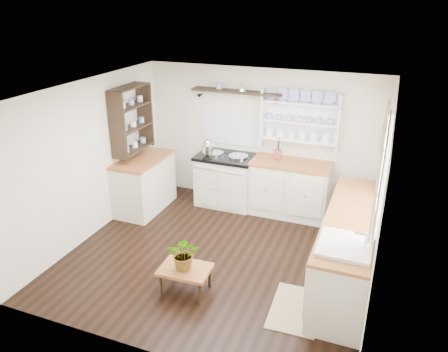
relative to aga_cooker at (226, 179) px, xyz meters
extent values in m
cube|color=black|center=(0.50, -1.57, -0.45)|extent=(4.00, 3.80, 0.01)
cube|color=silver|center=(0.50, 0.33, 0.70)|extent=(4.00, 0.02, 2.30)
cube|color=silver|center=(2.50, -1.57, 0.70)|extent=(0.02, 3.80, 2.30)
cube|color=silver|center=(-1.50, -1.57, 0.70)|extent=(0.02, 3.80, 2.30)
cube|color=white|center=(0.50, -1.57, 1.85)|extent=(4.00, 3.80, 0.01)
cube|color=white|center=(2.46, -1.42, 1.05)|extent=(0.04, 1.40, 1.00)
cube|color=white|center=(2.44, -1.42, 1.05)|extent=(0.02, 1.50, 1.10)
cube|color=#FFEECB|center=(2.42, -1.42, 1.63)|extent=(0.04, 1.55, 0.18)
cube|color=beige|center=(0.00, 0.00, -0.03)|extent=(0.94, 0.61, 0.83)
cube|color=black|center=(0.00, 0.00, 0.41)|extent=(0.98, 0.65, 0.05)
cylinder|color=silver|center=(-0.22, 0.00, 0.45)|extent=(0.32, 0.32, 0.03)
cylinder|color=silver|center=(0.22, 0.00, 0.45)|extent=(0.32, 0.32, 0.03)
cylinder|color=silver|center=(0.00, -0.35, 0.29)|extent=(0.85, 0.02, 0.02)
cube|color=beige|center=(1.10, 0.03, -0.01)|extent=(1.25, 0.60, 0.88)
cube|color=brown|center=(1.10, 0.03, 0.43)|extent=(1.27, 0.63, 0.04)
cube|color=beige|center=(2.20, -1.47, -0.01)|extent=(0.60, 2.40, 0.88)
cube|color=brown|center=(2.20, -1.47, 0.43)|extent=(0.62, 2.43, 0.04)
cube|color=white|center=(2.20, -2.22, 0.35)|extent=(0.55, 0.60, 0.28)
cylinder|color=silver|center=(2.40, -2.22, 0.55)|extent=(0.02, 0.02, 0.22)
cube|color=beige|center=(-1.20, -0.67, -0.01)|extent=(0.60, 1.10, 0.88)
cube|color=brown|center=(-1.20, -0.67, 0.43)|extent=(0.62, 1.13, 0.04)
cube|color=white|center=(1.15, 0.31, 1.10)|extent=(1.20, 0.03, 0.90)
cube|color=white|center=(1.15, 0.22, 1.10)|extent=(1.20, 0.22, 0.02)
cylinder|color=navy|center=(1.15, 0.23, 1.37)|extent=(0.20, 0.02, 0.20)
cube|color=black|center=(0.10, 0.20, 1.47)|extent=(1.50, 0.24, 0.04)
cone|color=black|center=(-0.55, 0.27, 1.36)|extent=(0.06, 0.20, 0.06)
cone|color=black|center=(0.75, 0.27, 1.36)|extent=(0.06, 0.20, 0.06)
cube|color=black|center=(-1.34, -0.67, 1.10)|extent=(0.28, 0.80, 1.05)
cylinder|color=#964237|center=(0.85, 0.11, 0.53)|extent=(0.12, 0.12, 0.14)
cube|color=brown|center=(0.41, -2.44, -0.14)|extent=(0.63, 0.46, 0.04)
cylinder|color=black|center=(0.17, -2.62, -0.30)|extent=(0.04, 0.04, 0.29)
cylinder|color=black|center=(0.15, -2.29, -0.30)|extent=(0.04, 0.04, 0.29)
cylinder|color=black|center=(0.67, -2.59, -0.30)|extent=(0.04, 0.04, 0.29)
cylinder|color=black|center=(0.66, -2.26, -0.30)|extent=(0.04, 0.04, 0.29)
imported|color=#3F7233|center=(0.41, -2.44, 0.09)|extent=(0.44, 0.40, 0.41)
cube|color=olive|center=(1.75, -2.29, -0.44)|extent=(0.59, 0.87, 0.02)
camera|label=1|loc=(2.45, -6.37, 2.93)|focal=35.00mm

